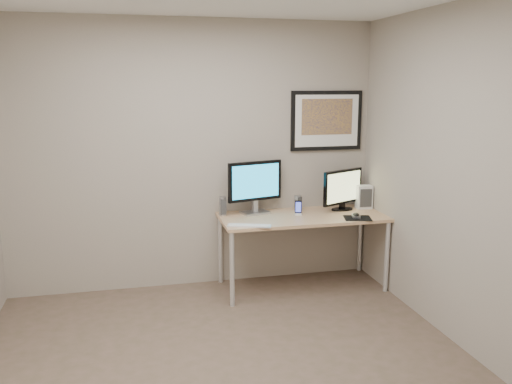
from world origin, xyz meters
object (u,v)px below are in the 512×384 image
speaker_right (298,203)px  fan_unit (364,197)px  monitor_large (255,185)px  keyboard (249,226)px  phone_dock (298,208)px  framed_art (326,121)px  monitor_tv (343,189)px  speaker_left (223,206)px  desk (302,222)px

speaker_right → fan_unit: size_ratio=0.70×
monitor_large → keyboard: 0.57m
speaker_right → phone_dock: size_ratio=1.15×
framed_art → speaker_right: bearing=-155.5°
framed_art → keyboard: 1.43m
framed_art → monitor_large: 1.00m
monitor_tv → speaker_left: 1.22m
phone_dock → fan_unit: fan_unit is taller
monitor_tv → framed_art: bearing=92.0°
framed_art → keyboard: size_ratio=1.90×
speaker_right → fan_unit: fan_unit is taller
framed_art → monitor_large: (-0.78, -0.14, -0.60)m
monitor_large → speaker_left: (-0.32, -0.01, -0.20)m
speaker_left → speaker_right: size_ratio=1.12×
framed_art → desk: bearing=-136.5°
monitor_large → keyboard: (-0.16, -0.46, -0.28)m
phone_dock → desk: bearing=-35.6°
speaker_right → desk: bearing=-116.3°
fan_unit → keyboard: bearing=-157.9°
phone_dock → keyboard: 0.65m
keyboard → framed_art: bearing=52.1°
monitor_tv → phone_dock: 0.52m
monitor_tv → fan_unit: 0.27m
speaker_left → framed_art: bearing=5.5°
desk → speaker_left: size_ratio=8.68×
speaker_left → phone_dock: 0.74m
desk → speaker_left: speaker_left is taller
desk → fan_unit: fan_unit is taller
desk → monitor_tv: 0.56m
framed_art → speaker_left: bearing=-172.5°
speaker_left → keyboard: speaker_left is taller
monitor_large → speaker_left: bearing=166.2°
framed_art → fan_unit: bearing=-26.0°
monitor_tv → speaker_right: 0.48m
desk → monitor_large: size_ratio=2.86×
desk → framed_art: bearing=43.5°
monitor_large → speaker_left: monitor_large is taller
keyboard → fan_unit: 1.38m
desk → speaker_right: speaker_right is taller
desk → speaker_right: bearing=88.2°
framed_art → keyboard: bearing=-147.3°
monitor_large → monitor_tv: bearing=-19.3°
desk → framed_art: size_ratio=2.13×
speaker_right → fan_unit: bearing=-26.0°
framed_art → monitor_tv: framed_art is taller
speaker_right → phone_dock: 0.14m
monitor_tv → fan_unit: monitor_tv is taller
framed_art → fan_unit: 0.87m
speaker_left → phone_dock: bearing=-13.7°
monitor_tv → phone_dock: size_ratio=3.40×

